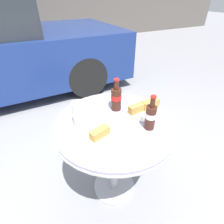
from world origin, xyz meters
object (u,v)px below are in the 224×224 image
drinking_glass (79,115)px  lunch_plate_far (144,109)px  bistro_table (115,136)px  cola_bottle_right (151,116)px  cola_bottle_left (116,98)px  lunch_plate_near (99,135)px

drinking_glass → lunch_plate_far: drinking_glass is taller
bistro_table → cola_bottle_right: 0.29m
cola_bottle_left → drinking_glass: bearing=-170.2°
lunch_plate_near → lunch_plate_far: (0.37, 0.10, 0.01)m
lunch_plate_near → lunch_plate_far: bearing=14.7°
bistro_table → cola_bottle_right: bearing=-43.4°
bistro_table → lunch_plate_far: size_ratio=3.08×
cola_bottle_left → lunch_plate_far: (0.15, -0.11, -0.06)m
cola_bottle_right → lunch_plate_near: 0.31m
bistro_table → cola_bottle_right: size_ratio=3.56×
cola_bottle_right → lunch_plate_near: cola_bottle_right is taller
lunch_plate_near → lunch_plate_far: 0.38m
cola_bottle_left → lunch_plate_far: bearing=-36.6°
cola_bottle_left → lunch_plate_far: cola_bottle_left is taller
lunch_plate_near → bistro_table: bearing=31.6°
lunch_plate_far → bistro_table: bearing=-177.6°
bistro_table → drinking_glass: drinking_glass is taller
bistro_table → cola_bottle_right: (0.15, -0.14, 0.20)m
bistro_table → cola_bottle_left: 0.25m
cola_bottle_right → drinking_glass: cola_bottle_right is taller
bistro_table → lunch_plate_near: 0.22m
cola_bottle_right → lunch_plate_far: bearing=63.9°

